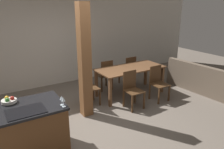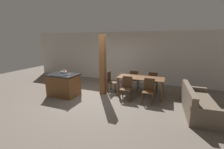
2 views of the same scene
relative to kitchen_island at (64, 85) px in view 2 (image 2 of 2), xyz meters
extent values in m
plane|color=#665B51|center=(1.36, 0.31, -0.45)|extent=(16.00, 16.00, 0.00)
cube|color=beige|center=(1.36, 3.11, 0.90)|extent=(11.20, 0.08, 2.70)
cube|color=brown|center=(0.00, 0.00, -0.02)|extent=(1.18, 0.80, 0.86)
cube|color=black|center=(0.00, 0.00, 0.43)|extent=(1.22, 0.84, 0.04)
cube|color=black|center=(0.00, -0.18, 0.45)|extent=(0.56, 0.40, 0.01)
cylinder|color=silver|center=(-0.17, 0.27, 0.48)|extent=(0.24, 0.24, 0.05)
sphere|color=red|center=(-0.12, 0.26, 0.53)|extent=(0.07, 0.07, 0.07)
sphere|color=gold|center=(-0.19, 0.32, 0.53)|extent=(0.07, 0.07, 0.07)
sphere|color=#3D8E38|center=(-0.19, 0.22, 0.53)|extent=(0.07, 0.07, 0.07)
cylinder|color=silver|center=(0.54, -0.35, 0.46)|extent=(0.06, 0.06, 0.00)
cylinder|color=silver|center=(0.54, -0.35, 0.51)|extent=(0.01, 0.01, 0.09)
cone|color=silver|center=(0.54, -0.35, 0.59)|extent=(0.06, 0.06, 0.06)
cylinder|color=silver|center=(0.54, -0.27, 0.46)|extent=(0.06, 0.06, 0.00)
cylinder|color=silver|center=(0.54, -0.27, 0.51)|extent=(0.01, 0.01, 0.09)
cone|color=silver|center=(0.54, -0.27, 0.59)|extent=(0.06, 0.06, 0.06)
cube|color=brown|center=(2.97, 1.18, 0.31)|extent=(1.87, 0.85, 0.03)
cube|color=brown|center=(2.11, 0.82, -0.08)|extent=(0.07, 0.07, 0.75)
cube|color=brown|center=(3.84, 0.82, -0.08)|extent=(0.07, 0.07, 0.75)
cube|color=brown|center=(2.11, 1.54, -0.08)|extent=(0.07, 0.07, 0.75)
cube|color=brown|center=(3.84, 1.54, -0.08)|extent=(0.07, 0.07, 0.75)
cube|color=#472D19|center=(2.55, 0.46, -0.01)|extent=(0.40, 0.40, 0.02)
cube|color=#472D19|center=(2.55, 0.65, 0.22)|extent=(0.38, 0.02, 0.45)
cube|color=#472D19|center=(2.38, 0.28, -0.24)|extent=(0.04, 0.04, 0.43)
cube|color=#472D19|center=(2.73, 0.28, -0.24)|extent=(0.04, 0.04, 0.43)
cube|color=#472D19|center=(2.38, 0.63, -0.24)|extent=(0.04, 0.04, 0.43)
cube|color=#472D19|center=(2.73, 0.63, -0.24)|extent=(0.04, 0.04, 0.43)
cube|color=#472D19|center=(3.39, 0.46, -0.01)|extent=(0.40, 0.40, 0.02)
cube|color=#472D19|center=(3.39, 0.65, 0.22)|extent=(0.38, 0.02, 0.45)
cube|color=#472D19|center=(3.22, 0.28, -0.24)|extent=(0.04, 0.04, 0.43)
cube|color=#472D19|center=(3.57, 0.28, -0.24)|extent=(0.04, 0.04, 0.43)
cube|color=#472D19|center=(3.22, 0.63, -0.24)|extent=(0.04, 0.04, 0.43)
cube|color=#472D19|center=(3.57, 0.63, -0.24)|extent=(0.04, 0.04, 0.43)
cube|color=#472D19|center=(2.55, 1.91, -0.01)|extent=(0.40, 0.40, 0.02)
cube|color=#472D19|center=(2.55, 1.72, 0.22)|extent=(0.38, 0.02, 0.45)
cube|color=#472D19|center=(2.73, 2.08, -0.24)|extent=(0.04, 0.04, 0.43)
cube|color=#472D19|center=(2.38, 2.08, -0.24)|extent=(0.04, 0.04, 0.43)
cube|color=#472D19|center=(2.73, 1.73, -0.24)|extent=(0.04, 0.04, 0.43)
cube|color=#472D19|center=(2.38, 1.73, -0.24)|extent=(0.04, 0.04, 0.43)
cube|color=#472D19|center=(3.39, 1.91, -0.01)|extent=(0.40, 0.40, 0.02)
cube|color=#472D19|center=(3.39, 1.72, 0.22)|extent=(0.38, 0.02, 0.45)
cube|color=#472D19|center=(3.57, 2.08, -0.24)|extent=(0.04, 0.04, 0.43)
cube|color=#472D19|center=(3.22, 2.08, -0.24)|extent=(0.04, 0.04, 0.43)
cube|color=#472D19|center=(3.57, 1.73, -0.24)|extent=(0.04, 0.04, 0.43)
cube|color=#472D19|center=(3.22, 1.73, -0.24)|extent=(0.04, 0.04, 0.43)
cube|color=#472D19|center=(1.74, 1.18, -0.01)|extent=(0.40, 0.40, 0.02)
cube|color=#472D19|center=(1.55, 1.18, 0.22)|extent=(0.02, 0.38, 0.45)
cube|color=#472D19|center=(1.92, 1.01, -0.24)|extent=(0.04, 0.04, 0.43)
cube|color=#472D19|center=(1.92, 1.36, -0.24)|extent=(0.04, 0.04, 0.43)
cube|color=#472D19|center=(1.56, 1.01, -0.24)|extent=(0.04, 0.04, 0.43)
cube|color=#472D19|center=(1.56, 1.36, -0.24)|extent=(0.04, 0.04, 0.43)
cube|color=brown|center=(5.01, 0.31, -0.23)|extent=(0.95, 2.07, 0.44)
cube|color=brown|center=(4.68, 0.29, 0.17)|extent=(0.28, 2.03, 0.38)
cube|color=brown|center=(5.07, -0.63, -0.16)|extent=(0.83, 0.19, 0.58)
cube|color=brown|center=(4.96, 1.25, -0.16)|extent=(0.83, 0.19, 0.58)
cube|color=brown|center=(1.44, 0.78, 0.79)|extent=(0.23, 0.23, 2.49)
camera|label=1|loc=(-0.45, -3.37, 2.02)|focal=35.00mm
camera|label=2|loc=(4.07, -4.79, 1.83)|focal=24.00mm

